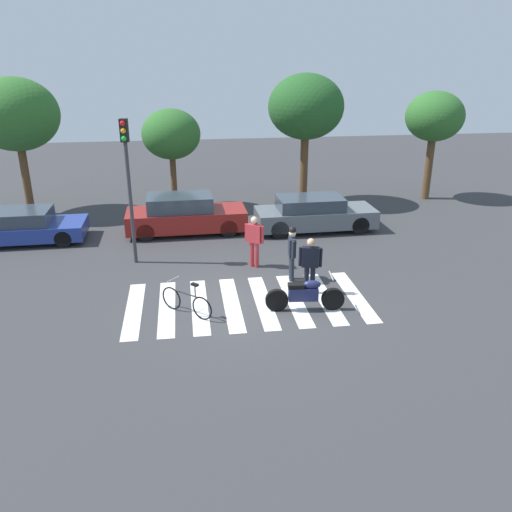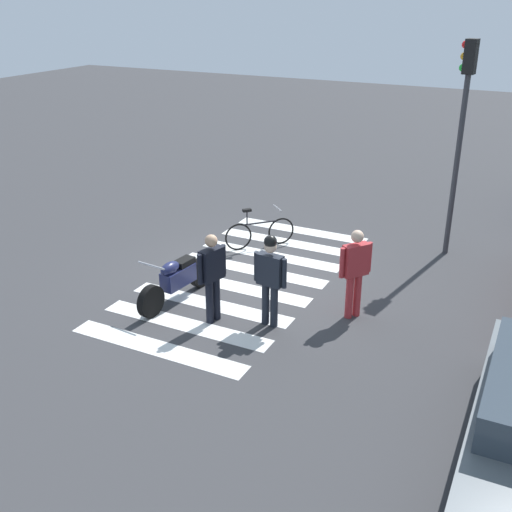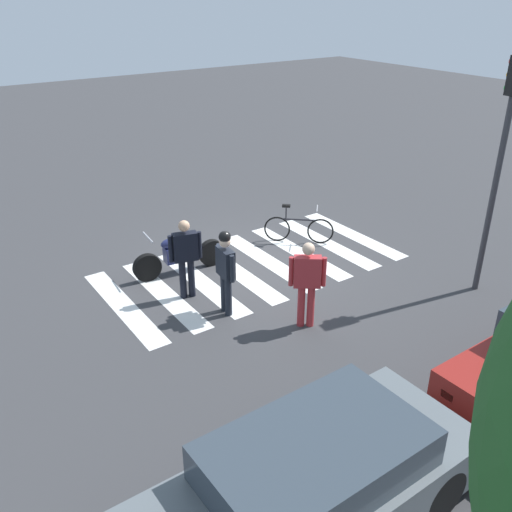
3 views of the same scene
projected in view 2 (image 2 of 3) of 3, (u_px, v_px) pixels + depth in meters
name	position (u px, v px, depth m)	size (l,w,h in m)	color
ground_plane	(243.00, 278.00, 13.20)	(60.00, 60.00, 0.00)	#38383A
police_motorcycle	(177.00, 279.00, 12.07)	(2.17, 0.62, 1.03)	black
leaning_bicycle	(260.00, 232.00, 14.64)	(1.32, 1.20, 0.99)	black
officer_on_foot	(270.00, 275.00, 10.96)	(0.25, 0.66, 1.75)	#1E232D
officer_by_motorcycle	(212.00, 273.00, 11.12)	(0.66, 0.32, 1.70)	black
pedestrian_bystander	(355.00, 268.00, 11.26)	(0.57, 0.45, 1.72)	#B22D33
crosswalk_stripes	(243.00, 278.00, 13.20)	(6.75, 3.40, 0.01)	silver
traffic_light_pole	(462.00, 117.00, 13.23)	(0.27, 0.34, 4.72)	#38383D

